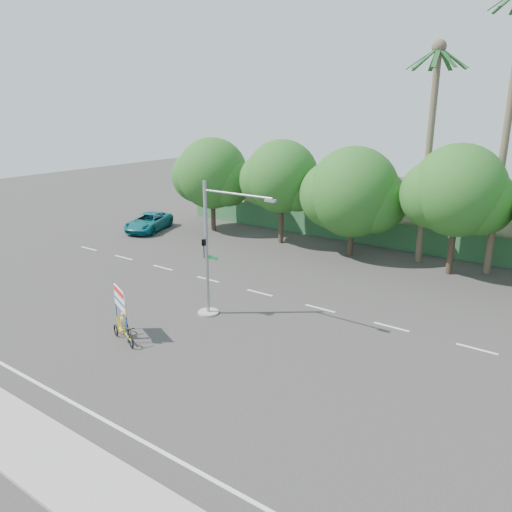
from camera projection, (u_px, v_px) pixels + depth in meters
The scene contains 14 objects.
ground at pixel (192, 356), 21.84m from camera, with size 120.00×120.00×0.00m, color #33302D.
sidewalk_near at pixel (32, 447), 15.99m from camera, with size 50.00×2.40×0.12m, color gray.
fence at pixel (382, 234), 38.25m from camera, with size 38.00×0.08×2.00m, color #336B3D.
building_left at pixel (300, 199), 47.03m from camera, with size 12.00×8.00×4.00m, color beige.
building_right at pixel (509, 227), 37.06m from camera, with size 14.00×8.00×3.60m, color beige.
tree_far_left at pixel (212, 176), 42.26m from camera, with size 7.14×6.00×7.96m.
tree_left at pixel (281, 179), 38.27m from camera, with size 6.66×5.60×8.07m.
tree_center at pixel (353, 195), 35.11m from camera, with size 7.62×6.40×7.85m.
tree_right at pixel (457, 194), 30.98m from camera, with size 6.90×5.80×8.36m.
palm_tall at pixel (510, 106), 29.47m from camera, with size 3.73×3.79×17.45m.
palm_short at pixel (431, 132), 32.45m from camera, with size 3.73×3.79×14.45m.
traffic_signal at pixel (211, 262), 25.30m from camera, with size 4.72×1.10×7.00m.
trike_billboard at pixel (123, 318), 23.29m from camera, with size 2.39×1.23×2.55m.
pickup_truck at pixel (149, 222), 43.32m from camera, with size 2.50×5.43×1.51m, color #106973.
Camera 1 is at (13.70, -14.28, 10.59)m, focal length 35.00 mm.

